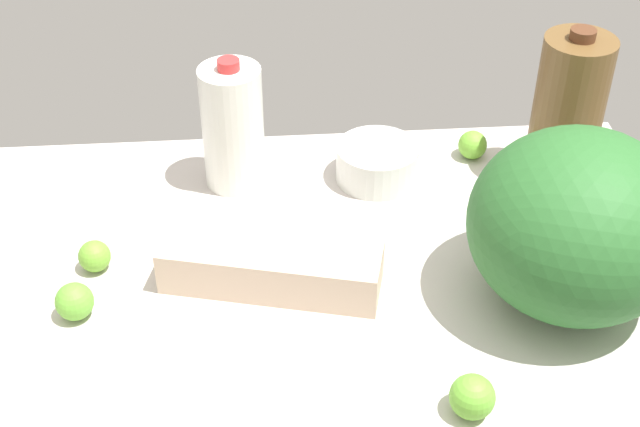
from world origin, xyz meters
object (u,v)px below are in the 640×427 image
lime_by_jug (473,145)px  lime_far_back (95,256)px  egg_carton (271,266)px  lime_loose (472,397)px  milk_jug (233,127)px  watermelon (577,225)px  chocolate_milk_jug (568,110)px  mixing_bowl (377,163)px  lime_beside_bowl (74,301)px

lime_by_jug → lime_far_back: lime_by_jug is taller
egg_carton → lime_loose: egg_carton is taller
milk_jug → lime_far_back: bearing=-134.7°
watermelon → chocolate_milk_jug: size_ratio=1.11×
lime_far_back → watermelon: bearing=-9.5°
milk_jug → lime_loose: bearing=-61.0°
egg_carton → watermelon: bearing=6.3°
lime_loose → lime_far_back: bearing=147.9°
egg_carton → chocolate_milk_jug: chocolate_milk_jug is taller
watermelon → chocolate_milk_jug: 32.95cm
mixing_bowl → lime_loose: 54.64cm
egg_carton → lime_loose: bearing=-33.0°
mixing_bowl → egg_carton: bearing=-126.2°
lime_beside_bowl → watermelon: bearing=-1.1°
watermelon → chocolate_milk_jug: bearing=75.2°
watermelon → lime_far_back: size_ratio=6.22×
milk_jug → lime_beside_bowl: 41.45cm
watermelon → lime_loose: (-18.69, -21.23, -10.75)cm
chocolate_milk_jug → lime_by_jug: bearing=154.8°
egg_carton → lime_by_jug: (38.30, 32.43, -0.95)cm
lime_beside_bowl → lime_by_jug: (67.42, 37.16, -0.20)cm
watermelon → lime_by_jug: (-5.72, 38.50, -11.15)cm
watermelon → lime_by_jug: bearing=98.4°
lime_beside_bowl → lime_by_jug: size_ratio=1.07×
watermelon → lime_far_back: watermelon is taller
chocolate_milk_jug → lime_by_jug: size_ratio=5.38×
lime_by_jug → watermelon: bearing=-81.6°
watermelon → lime_beside_bowl: watermelon is taller
chocolate_milk_jug → lime_by_jug: chocolate_milk_jug is taller
egg_carton → lime_far_back: size_ratio=6.60×
watermelon → egg_carton: 45.59cm
lime_beside_bowl → lime_loose: bearing=-22.5°
lime_by_jug → lime_far_back: size_ratio=1.05×
milk_jug → mixing_bowl: bearing=-2.6°
chocolate_milk_jug → lime_loose: bearing=-117.0°
egg_carton → chocolate_milk_jug: 59.26cm
watermelon → milk_jug: watermelon is taller
lime_beside_bowl → lime_loose: (54.44, -22.58, 0.20)cm
watermelon → milk_jug: bearing=145.3°
lime_by_jug → lime_loose: (-12.97, -59.73, 0.40)cm
milk_jug → lime_by_jug: bearing=5.5°
milk_jug → lime_beside_bowl: milk_jug is taller
lime_loose → egg_carton: bearing=132.8°
mixing_bowl → lime_loose: size_ratio=2.40×
chocolate_milk_jug → lime_beside_bowl: bearing=-159.5°
chocolate_milk_jug → lime_by_jug: 19.02cm
mixing_bowl → lime_far_back: size_ratio=2.89×
watermelon → mixing_bowl: size_ratio=2.16×
watermelon → milk_jug: 60.19cm
mixing_bowl → milk_jug: size_ratio=0.61×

